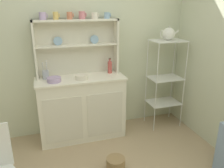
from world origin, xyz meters
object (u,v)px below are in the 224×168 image
object	(u,v)px
floor_basket	(116,164)
porcelain_teapot	(169,34)
hutch_shelf_unit	(77,43)
utensil_jar	(46,74)
jam_bottle	(110,67)
bowl_mixing_large	(54,80)
cup_lilac_0	(43,16)
hutch_cabinet	(82,107)
bakers_rack	(165,74)

from	to	relation	value
floor_basket	porcelain_teapot	bearing A→B (deg)	37.71
hutch_shelf_unit	utensil_jar	size ratio (longest dim) A/B	4.44
hutch_shelf_unit	jam_bottle	bearing A→B (deg)	-10.49
porcelain_teapot	bowl_mixing_large	bearing A→B (deg)	-178.53
cup_lilac_0	floor_basket	bearing A→B (deg)	-57.16
hutch_cabinet	utensil_jar	xyz separation A→B (m)	(-0.42, 0.08, 0.47)
bakers_rack	floor_basket	distance (m)	1.47
floor_basket	bowl_mixing_large	distance (m)	1.23
hutch_shelf_unit	porcelain_teapot	size ratio (longest dim) A/B	4.14
hutch_shelf_unit	porcelain_teapot	xyz separation A→B (m)	(1.22, -0.20, 0.09)
cup_lilac_0	porcelain_teapot	bearing A→B (deg)	-5.51
floor_basket	bakers_rack	bearing A→B (deg)	37.67
floor_basket	cup_lilac_0	bearing A→B (deg)	122.84
hutch_shelf_unit	floor_basket	bearing A→B (deg)	-77.71
bakers_rack	floor_basket	world-z (taller)	bakers_rack
bowl_mixing_large	porcelain_teapot	world-z (taller)	porcelain_teapot
bakers_rack	jam_bottle	size ratio (longest dim) A/B	6.17
cup_lilac_0	hutch_shelf_unit	bearing A→B (deg)	6.23
hutch_shelf_unit	porcelain_teapot	bearing A→B (deg)	-9.22
bakers_rack	cup_lilac_0	xyz separation A→B (m)	(-1.62, 0.16, 0.82)
floor_basket	cup_lilac_0	size ratio (longest dim) A/B	2.13
bakers_rack	jam_bottle	distance (m)	0.82
bowl_mixing_large	hutch_shelf_unit	bearing A→B (deg)	35.38
hutch_shelf_unit	jam_bottle	size ratio (longest dim) A/B	5.17
bakers_rack	floor_basket	size ratio (longest dim) A/B	6.16
hutch_shelf_unit	bakers_rack	bearing A→B (deg)	-9.20
hutch_cabinet	utensil_jar	distance (m)	0.64
hutch_shelf_unit	floor_basket	world-z (taller)	hutch_shelf_unit
hutch_cabinet	floor_basket	size ratio (longest dim) A/B	5.52
porcelain_teapot	cup_lilac_0	bearing A→B (deg)	174.49
hutch_shelf_unit	cup_lilac_0	world-z (taller)	cup_lilac_0
cup_lilac_0	porcelain_teapot	xyz separation A→B (m)	(1.61, -0.16, -0.25)
hutch_shelf_unit	bowl_mixing_large	size ratio (longest dim) A/B	6.37
hutch_shelf_unit	jam_bottle	world-z (taller)	hutch_shelf_unit
hutch_shelf_unit	utensil_jar	xyz separation A→B (m)	(-0.42, -0.09, -0.36)
utensil_jar	porcelain_teapot	distance (m)	1.71
hutch_cabinet	cup_lilac_0	distance (m)	1.25
bakers_rack	utensil_jar	size ratio (longest dim) A/B	5.30
floor_basket	porcelain_teapot	xyz separation A→B (m)	(1.01, 0.78, 1.29)
jam_bottle	floor_basket	bearing A→B (deg)	-103.23
hutch_cabinet	bowl_mixing_large	xyz separation A→B (m)	(-0.34, -0.07, 0.44)
cup_lilac_0	utensil_jar	size ratio (longest dim) A/B	0.41
floor_basket	utensil_jar	world-z (taller)	utensil_jar
hutch_cabinet	bowl_mixing_large	distance (m)	0.56
porcelain_teapot	hutch_shelf_unit	bearing A→B (deg)	170.78
floor_basket	hutch_shelf_unit	bearing A→B (deg)	102.29
floor_basket	bowl_mixing_large	world-z (taller)	bowl_mixing_large
jam_bottle	hutch_shelf_unit	bearing A→B (deg)	169.51
bakers_rack	utensil_jar	distance (m)	1.66
floor_basket	jam_bottle	bearing A→B (deg)	76.77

